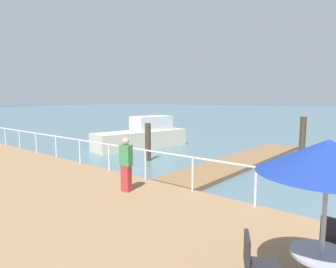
{
  "coord_description": "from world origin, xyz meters",
  "views": [
    {
      "loc": [
        -10.21,
        1.18,
        3.18
      ],
      "look_at": [
        -0.69,
        9.16,
        1.72
      ],
      "focal_mm": 30.97,
      "sensor_mm": 36.0,
      "label": 1
    }
  ],
  "objects": [
    {
      "name": "ground_plane",
      "position": [
        0.0,
        20.0,
        0.0
      ],
      "size": [
        300.0,
        300.0,
        0.0
      ],
      "primitive_type": "plane",
      "color": "slate"
    },
    {
      "name": "floating_dock",
      "position": [
        2.96,
        7.61,
        0.09
      ],
      "size": [
        12.91,
        2.0,
        0.18
      ],
      "primitive_type": "cube",
      "color": "olive",
      "rests_on": "ground_plane"
    },
    {
      "name": "boardwalk_railing",
      "position": [
        -3.15,
        9.11,
        1.26
      ],
      "size": [
        0.06,
        30.01,
        1.08
      ],
      "color": "white",
      "rests_on": "boardwalk"
    },
    {
      "name": "dock_piling_1",
      "position": [
        8.19,
        6.05,
        1.1
      ],
      "size": [
        0.36,
        0.36,
        2.2
      ],
      "primitive_type": "cylinder",
      "color": "#473826",
      "rests_on": "ground_plane"
    },
    {
      "name": "dock_piling_3",
      "position": [
        0.62,
        11.62,
        0.99
      ],
      "size": [
        0.3,
        0.3,
        1.98
      ],
      "primitive_type": "cylinder",
      "color": "#473826",
      "rests_on": "ground_plane"
    },
    {
      "name": "moored_boat_1",
      "position": [
        3.53,
        14.88,
        0.79
      ],
      "size": [
        6.75,
        3.02,
        2.08
      ],
      "color": "beige",
      "rests_on": "ground_plane"
    },
    {
      "name": "cafe_table_round",
      "position": [
        -6.08,
        1.95,
        1.07
      ],
      "size": [
        0.8,
        0.8,
        0.74
      ],
      "color": "#ADADB2",
      "rests_on": "boardwalk"
    },
    {
      "name": "patio_umbrella",
      "position": [
        -6.08,
        1.95,
        2.45
      ],
      "size": [
        1.81,
        1.81,
        2.28
      ],
      "color": "#B2B2B7",
      "rests_on": "boardwalk"
    },
    {
      "name": "cafe_chair_0",
      "position": [
        -5.23,
        1.95,
        0.93
      ],
      "size": [
        0.47,
        0.44,
        0.9
      ],
      "color": "#262628",
      "rests_on": "boardwalk"
    },
    {
      "name": "cafe_chair_1",
      "position": [
        -6.49,
        2.69,
        0.93
      ],
      "size": [
        0.61,
        0.62,
        0.9
      ],
      "color": "#262628",
      "rests_on": "boardwalk"
    },
    {
      "name": "pedestrian_1",
      "position": [
        -4.44,
        7.68,
        1.26
      ],
      "size": [
        0.27,
        0.39,
        1.66
      ],
      "color": "#BF3333",
      "rests_on": "boardwalk"
    }
  ]
}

